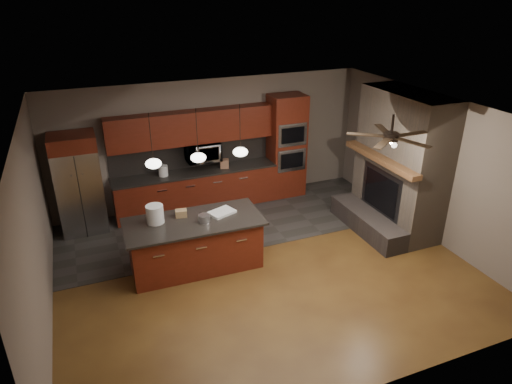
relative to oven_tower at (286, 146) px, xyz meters
name	(u,v)px	position (x,y,z in m)	size (l,w,h in m)	color
ground	(263,266)	(-1.70, -2.69, -1.19)	(7.00, 7.00, 0.00)	brown
ceiling	(264,113)	(-1.70, -2.69, 1.61)	(7.00, 6.00, 0.02)	white
back_wall	(211,142)	(-1.70, 0.31, 0.21)	(7.00, 0.02, 2.80)	#70635A
right_wall	(431,167)	(1.80, -2.69, 0.21)	(0.02, 6.00, 2.80)	#70635A
left_wall	(34,235)	(-5.20, -2.69, 0.21)	(0.02, 6.00, 2.80)	#70635A
slate_tile_patch	(231,222)	(-1.70, -0.89, -1.19)	(7.00, 2.40, 0.01)	#312E2C
fireplace_column	(398,168)	(1.34, -2.29, 0.11)	(1.30, 2.10, 2.80)	#6B5C4C
back_cabinetry	(195,171)	(-2.18, 0.05, -0.30)	(3.59, 0.64, 2.20)	#611E12
oven_tower	(286,146)	(0.00, 0.00, 0.00)	(0.80, 0.63, 2.38)	#611E12
microwave	(203,152)	(-1.98, 0.06, 0.11)	(0.73, 0.41, 0.50)	silver
refrigerator	(79,184)	(-4.55, -0.07, -0.18)	(0.87, 0.75, 2.03)	silver
kitchen_island	(195,244)	(-2.80, -2.23, -0.73)	(2.39, 1.13, 0.92)	#611E12
white_bucket	(155,214)	(-3.42, -2.05, -0.11)	(0.29, 0.29, 0.32)	silver
paint_can	(204,218)	(-2.64, -2.33, -0.21)	(0.19, 0.19, 0.13)	#B6B5BB
paint_tray	(222,212)	(-2.27, -2.15, -0.25)	(0.44, 0.31, 0.04)	silver
cardboard_box	(181,213)	(-2.96, -1.99, -0.21)	(0.20, 0.14, 0.12)	olive
counter_bucket	(163,171)	(-2.87, 0.01, -0.18)	(0.20, 0.20, 0.22)	white
counter_box	(225,163)	(-1.52, -0.04, -0.19)	(0.18, 0.14, 0.20)	#9A6B4F
pendant_left	(153,163)	(-3.35, -1.99, 0.77)	(0.26, 0.26, 0.92)	black
pendant_center	(198,157)	(-2.60, -1.99, 0.77)	(0.26, 0.26, 0.92)	black
pendant_right	(240,152)	(-1.85, -1.99, 0.77)	(0.26, 0.26, 0.92)	black
ceiling_fan	(391,136)	(0.10, -3.49, 1.27)	(1.27, 1.33, 0.41)	black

